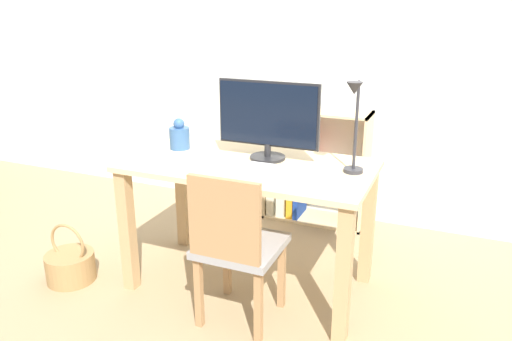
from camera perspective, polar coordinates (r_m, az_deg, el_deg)
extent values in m
plane|color=#997F5B|center=(3.02, -0.75, -12.72)|extent=(10.00, 10.00, 0.00)
cube|color=silver|center=(3.72, 6.82, 14.39)|extent=(8.00, 0.05, 2.60)
cube|color=#D8BC8C|center=(2.71, -0.82, 0.56)|extent=(1.34, 0.71, 0.03)
cube|color=tan|center=(2.91, -14.48, -6.69)|extent=(0.07, 0.07, 0.72)
cube|color=tan|center=(2.43, 9.96, -11.71)|extent=(0.07, 0.07, 0.72)
cube|color=tan|center=(3.36, -8.39, -2.73)|extent=(0.07, 0.07, 0.72)
cube|color=tan|center=(2.95, 12.66, -6.10)|extent=(0.07, 0.07, 0.72)
cylinder|color=#232326|center=(2.78, 1.33, 1.50)|extent=(0.20, 0.20, 0.02)
cylinder|color=#232326|center=(2.76, 1.34, 2.37)|extent=(0.04, 0.04, 0.07)
cube|color=#232326|center=(2.72, 1.42, 6.49)|extent=(0.58, 0.02, 0.36)
cube|color=black|center=(2.71, 1.37, 6.46)|extent=(0.55, 0.03, 0.33)
cube|color=silver|center=(2.62, -0.24, 0.46)|extent=(0.31, 0.12, 0.02)
cylinder|color=#33598C|center=(2.99, -8.73, 3.67)|extent=(0.12, 0.12, 0.13)
sphere|color=#33598C|center=(2.97, -8.81, 5.31)|extent=(0.07, 0.07, 0.07)
cylinder|color=#2D2D33|center=(2.61, 11.05, 0.04)|extent=(0.10, 0.10, 0.02)
cylinder|color=#2D2D33|center=(2.54, 11.38, 5.02)|extent=(0.02, 0.02, 0.45)
cylinder|color=#2D2D33|center=(2.45, 11.47, 9.84)|extent=(0.01, 0.10, 0.01)
cone|color=#2D2D33|center=(2.41, 11.19, 9.21)|extent=(0.08, 0.08, 0.06)
cube|color=gray|center=(2.54, -1.70, -8.58)|extent=(0.40, 0.40, 0.04)
cube|color=#9E754C|center=(2.30, -3.68, -5.66)|extent=(0.36, 0.03, 0.40)
cube|color=#9E754C|center=(2.59, -6.54, -13.64)|extent=(0.04, 0.04, 0.39)
cube|color=#9E754C|center=(2.47, 0.28, -15.29)|extent=(0.04, 0.04, 0.39)
cube|color=#9E754C|center=(2.84, -3.32, -10.45)|extent=(0.04, 0.04, 0.39)
cube|color=#9E754C|center=(2.73, 2.95, -11.74)|extent=(0.04, 0.04, 0.39)
cube|color=#D8BC8C|center=(3.81, 1.59, 1.14)|extent=(0.02, 0.28, 0.85)
cube|color=#D8BC8C|center=(3.62, 12.44, -0.25)|extent=(0.02, 0.28, 0.85)
cube|color=#D8BC8C|center=(3.85, 6.64, -5.39)|extent=(0.75, 0.28, 0.02)
cube|color=#D8BC8C|center=(3.59, 7.13, 6.74)|extent=(0.75, 0.28, 0.02)
cube|color=#D8BC8C|center=(3.70, 6.88, 0.47)|extent=(0.71, 0.28, 0.02)
cube|color=beige|center=(3.87, 2.23, -2.26)|extent=(0.06, 0.24, 0.34)
cube|color=beige|center=(3.86, 3.33, -2.86)|extent=(0.06, 0.24, 0.28)
cube|color=orange|center=(3.84, 4.37, -3.19)|extent=(0.05, 0.24, 0.25)
cube|color=navy|center=(3.83, 5.05, -3.26)|extent=(0.04, 0.24, 0.26)
cube|color=navy|center=(3.74, 2.19, 3.90)|extent=(0.04, 0.24, 0.37)
cube|color=navy|center=(3.73, 3.23, 2.90)|extent=(0.07, 0.24, 0.25)
cube|color=#2D7F38|center=(3.71, 4.45, 2.71)|extent=(0.06, 0.24, 0.24)
cube|color=red|center=(3.68, 5.46, 3.02)|extent=(0.04, 0.24, 0.30)
cylinder|color=#997547|center=(3.21, -20.43, -10.27)|extent=(0.28, 0.28, 0.17)
torus|color=#997547|center=(3.14, -20.75, -7.77)|extent=(0.24, 0.02, 0.24)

